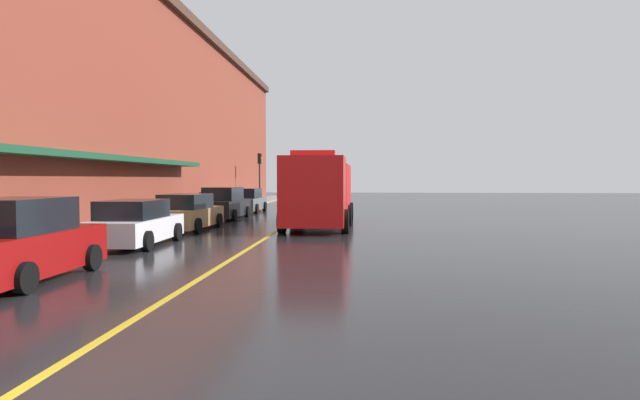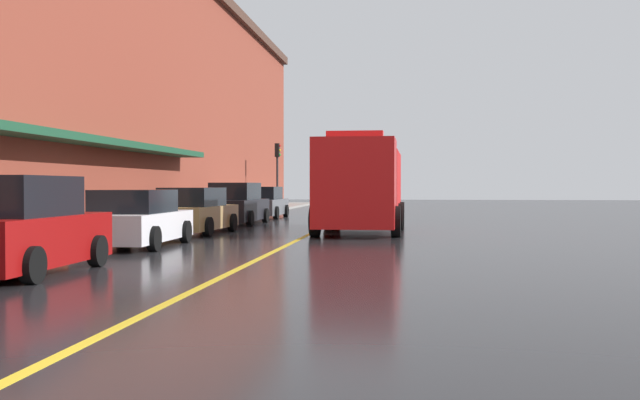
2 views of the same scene
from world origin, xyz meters
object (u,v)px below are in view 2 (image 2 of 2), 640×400
object	(u,v)px
parked_car_2	(137,220)
parked_car_3	(194,212)
fire_truck	(362,186)
parking_meter_0	(206,199)
parked_car_5	(263,203)
traffic_light_near	(277,163)
parked_car_4	(237,205)
parked_car_1	(18,229)

from	to	relation	value
parked_car_2	parked_car_3	xyz separation A→B (m)	(-0.02, 5.42, 0.02)
parked_car_3	fire_truck	world-z (taller)	fire_truck
parking_meter_0	parked_car_5	bearing A→B (deg)	77.38
fire_truck	parked_car_5	bearing A→B (deg)	-150.20
parked_car_3	traffic_light_near	bearing A→B (deg)	5.34
parked_car_5	parking_meter_0	xyz separation A→B (m)	(-1.32, -5.91, 0.30)
parked_car_4	parked_car_3	bearing A→B (deg)	-178.76
parking_meter_0	traffic_light_near	distance (m)	17.01
parked_car_4	traffic_light_near	xyz separation A→B (m)	(-1.30, 17.02, 2.33)
parked_car_1	parking_meter_0	xyz separation A→B (m)	(-1.50, 18.01, 0.21)
parking_meter_0	parked_car_1	bearing A→B (deg)	-85.25
parked_car_2	traffic_light_near	bearing A→B (deg)	1.19
parked_car_3	parked_car_4	size ratio (longest dim) A/B	0.97
parked_car_1	fire_truck	distance (m)	14.77
parking_meter_0	parked_car_3	bearing A→B (deg)	-77.86
parked_car_2	traffic_light_near	size ratio (longest dim) A/B	1.08
traffic_light_near	parked_car_1	bearing A→B (deg)	-87.65
parked_car_1	traffic_light_near	size ratio (longest dim) A/B	1.02
parked_car_2	parked_car_4	world-z (taller)	parked_car_4
parked_car_5	traffic_light_near	xyz separation A→B (m)	(-1.26, 10.97, 2.40)
parked_car_1	parked_car_3	distance (m)	11.62
parked_car_4	traffic_light_near	size ratio (longest dim) A/B	1.12
parked_car_1	parked_car_3	xyz separation A→B (m)	(-0.12, 11.62, -0.10)
parked_car_1	parked_car_4	xyz separation A→B (m)	(-0.13, 17.87, -0.02)
parked_car_2	traffic_light_near	distance (m)	28.82
parked_car_3	parked_car_4	bearing A→B (deg)	2.21
parked_car_1	parking_meter_0	distance (m)	18.08
traffic_light_near	parking_meter_0	bearing A→B (deg)	-90.21
fire_truck	parked_car_4	bearing A→B (deg)	-125.82
parked_car_3	parked_car_4	distance (m)	6.25
parked_car_3	traffic_light_near	size ratio (longest dim) A/B	1.09
parked_car_5	traffic_light_near	world-z (taller)	traffic_light_near
parked_car_2	parked_car_4	distance (m)	11.67
traffic_light_near	parked_car_5	bearing A→B (deg)	-83.44
parked_car_1	parked_car_5	bearing A→B (deg)	-0.78
parked_car_4	parked_car_5	world-z (taller)	parked_car_4
parked_car_1	parked_car_3	bearing A→B (deg)	-0.61
fire_truck	parking_meter_0	size ratio (longest dim) A/B	6.45
parked_car_4	traffic_light_near	distance (m)	17.23
parked_car_5	fire_truck	distance (m)	11.75
parked_car_3	fire_truck	bearing A→B (deg)	-67.81
parked_car_3	parked_car_4	world-z (taller)	parked_car_4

